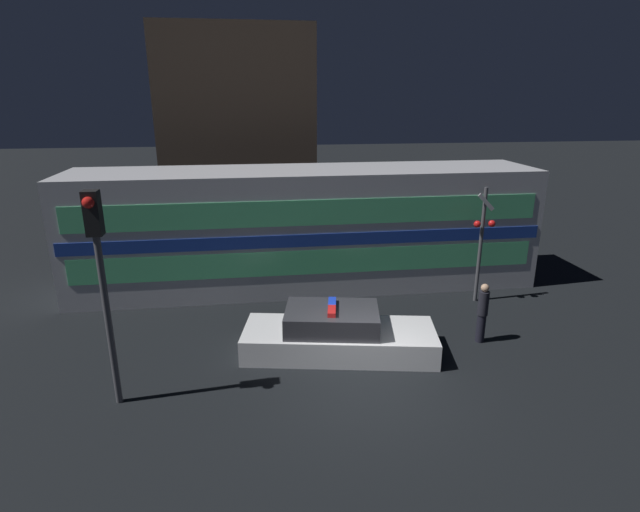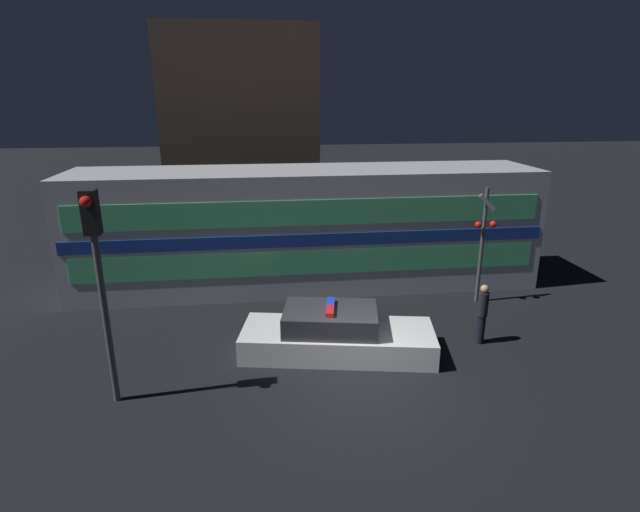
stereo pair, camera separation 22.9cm
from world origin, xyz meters
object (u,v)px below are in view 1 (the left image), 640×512
at_px(train, 306,228).
at_px(pedestrian, 482,312).
at_px(police_car, 337,335).
at_px(traffic_light_corner, 100,265).
at_px(crossing_signal_near, 482,239).

distance_m(train, pedestrian, 6.79).
height_order(police_car, traffic_light_corner, traffic_light_corner).
bearing_deg(police_car, crossing_signal_near, 38.84).
distance_m(police_car, crossing_signal_near, 6.06).
bearing_deg(crossing_signal_near, police_car, -151.58).
bearing_deg(pedestrian, traffic_light_corner, -170.06).
height_order(pedestrian, crossing_signal_near, crossing_signal_near).
relative_size(train, crossing_signal_near, 4.19).
height_order(pedestrian, traffic_light_corner, traffic_light_corner).
relative_size(train, pedestrian, 9.37).
relative_size(train, police_car, 3.03).
xyz_separation_m(police_car, traffic_light_corner, (-5.18, -1.55, 2.71)).
bearing_deg(police_car, traffic_light_corner, -152.94).
bearing_deg(traffic_light_corner, police_car, 16.65).
bearing_deg(police_car, pedestrian, 11.29).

